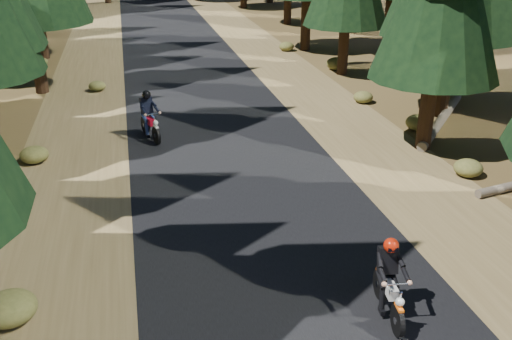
# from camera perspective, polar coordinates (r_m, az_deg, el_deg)

# --- Properties ---
(ground) EXTENTS (120.00, 120.00, 0.00)m
(ground) POSITION_cam_1_polar(r_m,az_deg,el_deg) (12.82, 1.49, -7.14)
(ground) COLOR #422F17
(ground) RESTS_ON ground
(road) EXTENTS (6.00, 100.00, 0.01)m
(road) POSITION_cam_1_polar(r_m,az_deg,el_deg) (17.20, -2.58, 1.20)
(road) COLOR black
(road) RESTS_ON ground
(shoulder_l) EXTENTS (3.20, 100.00, 0.01)m
(shoulder_l) POSITION_cam_1_polar(r_m,az_deg,el_deg) (17.08, -17.93, -0.16)
(shoulder_l) COLOR brown
(shoulder_l) RESTS_ON ground
(shoulder_r) EXTENTS (3.20, 100.00, 0.01)m
(shoulder_r) POSITION_cam_1_polar(r_m,az_deg,el_deg) (18.51, 11.58, 2.36)
(shoulder_r) COLOR brown
(shoulder_r) RESTS_ON ground
(log_near) EXTENTS (4.27, 4.94, 0.32)m
(log_near) POSITION_cam_1_polar(r_m,az_deg,el_deg) (21.22, 18.08, 4.86)
(log_near) COLOR #4C4233
(log_near) RESTS_ON ground
(understory_shrubs) EXTENTS (14.99, 29.21, 0.60)m
(understory_shrubs) POSITION_cam_1_polar(r_m,az_deg,el_deg) (18.70, 2.38, 3.90)
(understory_shrubs) COLOR #474C1E
(understory_shrubs) RESTS_ON ground
(rider_lead) EXTENTS (0.72, 1.72, 1.49)m
(rider_lead) POSITION_cam_1_polar(r_m,az_deg,el_deg) (10.63, 13.16, -11.75)
(rider_lead) COLOR beige
(rider_lead) RESTS_ON road
(rider_follow) EXTENTS (1.00, 1.86, 1.59)m
(rider_follow) POSITION_cam_1_polar(r_m,az_deg,el_deg) (18.89, -10.55, 4.61)
(rider_follow) COLOR maroon
(rider_follow) RESTS_ON road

